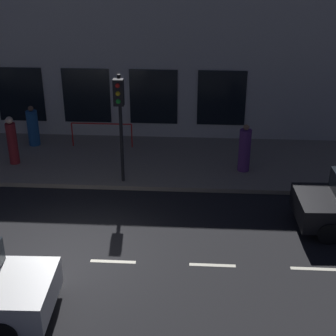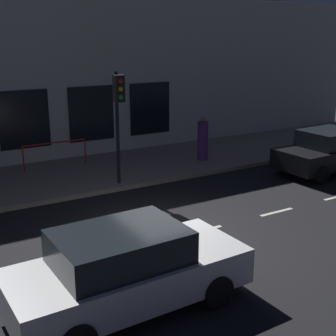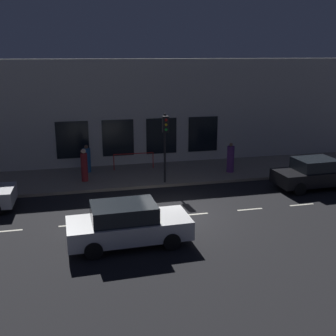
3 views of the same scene
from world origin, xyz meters
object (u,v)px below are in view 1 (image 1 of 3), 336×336
at_px(pedestrian_1, 245,150).
at_px(pedestrian_2, 33,127).
at_px(traffic_light, 119,106).
at_px(pedestrian_0, 12,142).

height_order(pedestrian_1, pedestrian_2, pedestrian_1).
relative_size(pedestrian_1, pedestrian_2, 1.07).
distance_m(pedestrian_1, pedestrian_2, 8.31).
height_order(traffic_light, pedestrian_0, traffic_light).
height_order(pedestrian_0, pedestrian_2, pedestrian_0).
bearing_deg(pedestrian_1, pedestrian_2, -130.85).
xyz_separation_m(pedestrian_1, pedestrian_2, (1.86, 8.10, -0.06)).
relative_size(traffic_light, pedestrian_2, 2.30).
distance_m(traffic_light, pedestrian_1, 4.72).
bearing_deg(pedestrian_0, traffic_light, -123.79).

